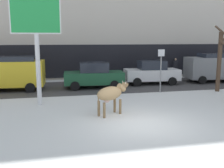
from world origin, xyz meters
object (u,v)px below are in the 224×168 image
at_px(pedestrian_near_billboard, 175,68).
at_px(bare_tree_far_back, 220,59).
at_px(cow_tan, 111,94).
at_px(car_grey_van, 215,67).
at_px(billboard, 36,22).
at_px(street_sign, 161,67).
at_px(car_white_sedan, 152,72).
at_px(car_darkgreen_sedan, 94,75).
at_px(car_yellow_van, 9,72).

bearing_deg(pedestrian_near_billboard, bare_tree_far_back, -90.94).
height_order(cow_tan, car_grey_van, car_grey_van).
relative_size(billboard, street_sign, 1.97).
bearing_deg(cow_tan, street_sign, 45.52).
bearing_deg(car_white_sedan, street_sign, -100.71).
xyz_separation_m(car_darkgreen_sedan, bare_tree_far_back, (7.98, -3.00, 1.27)).
bearing_deg(pedestrian_near_billboard, cow_tan, -128.08).
bearing_deg(cow_tan, pedestrian_near_billboard, 51.92).
distance_m(car_yellow_van, car_white_sedan, 10.41).
height_order(cow_tan, car_white_sedan, car_white_sedan).
relative_size(car_white_sedan, street_sign, 1.53).
bearing_deg(billboard, cow_tan, -38.42).
height_order(pedestrian_near_billboard, bare_tree_far_back, bare_tree_far_back).
distance_m(car_darkgreen_sedan, car_white_sedan, 4.70).
xyz_separation_m(cow_tan, car_grey_van, (10.29, 7.47, 0.25)).
distance_m(car_yellow_van, pedestrian_near_billboard, 14.28).
distance_m(cow_tan, car_white_sedan, 8.98).
distance_m(billboard, bare_tree_far_back, 11.80).
xyz_separation_m(car_yellow_van, car_white_sedan, (10.40, 0.42, -0.33)).
xyz_separation_m(billboard, car_white_sedan, (8.20, 4.90, -3.41)).
distance_m(car_white_sedan, street_sign, 3.38).
height_order(car_yellow_van, bare_tree_far_back, bare_tree_far_back).
relative_size(car_darkgreen_sedan, pedestrian_near_billboard, 2.49).
height_order(bare_tree_far_back, street_sign, bare_tree_far_back).
relative_size(car_darkgreen_sedan, bare_tree_far_back, 0.99).
relative_size(car_yellow_van, pedestrian_near_billboard, 2.73).
bearing_deg(street_sign, pedestrian_near_billboard, 57.09).
distance_m(car_grey_van, pedestrian_near_billboard, 3.72).
xyz_separation_m(cow_tan, street_sign, (4.24, 4.32, 0.68)).
bearing_deg(billboard, car_white_sedan, 30.86).
bearing_deg(car_grey_van, pedestrian_near_billboard, 122.37).
bearing_deg(billboard, car_darkgreen_sedan, 49.65).
bearing_deg(car_grey_van, billboard, -160.55).
distance_m(billboard, street_sign, 8.21).
distance_m(billboard, car_white_sedan, 10.15).
distance_m(car_yellow_van, car_darkgreen_sedan, 5.77).
distance_m(cow_tan, car_yellow_van, 9.04).
xyz_separation_m(car_grey_van, bare_tree_far_back, (-2.09, -3.63, 0.94)).
height_order(billboard, pedestrian_near_billboard, billboard).
height_order(car_darkgreen_sedan, pedestrian_near_billboard, car_darkgreen_sedan).
bearing_deg(car_grey_van, street_sign, -152.46).
height_order(billboard, car_white_sedan, billboard).
distance_m(billboard, car_darkgreen_sedan, 6.46).
relative_size(car_grey_van, pedestrian_near_billboard, 2.73).
bearing_deg(bare_tree_far_back, car_yellow_van, 166.51).
distance_m(cow_tan, car_grey_van, 12.72).
relative_size(pedestrian_near_billboard, bare_tree_far_back, 0.40).
distance_m(cow_tan, billboard, 5.41).
distance_m(car_white_sedan, car_grey_van, 5.44).
xyz_separation_m(bare_tree_far_back, street_sign, (-3.95, 0.48, -0.51)).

